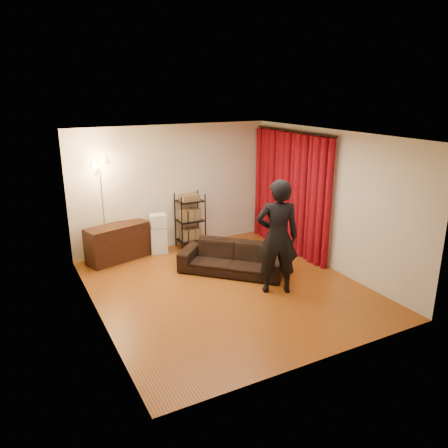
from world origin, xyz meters
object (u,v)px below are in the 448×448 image
media_cabinet (118,243)px  sofa (232,258)px  wire_shelf (190,221)px  floor_lamp (103,213)px  storage_boxes (159,234)px  person (277,237)px

media_cabinet → sofa: bearing=-59.4°
media_cabinet → wire_shelf: bearing=-15.4°
media_cabinet → floor_lamp: 0.75m
media_cabinet → storage_boxes: size_ratio=1.48×
sofa → floor_lamp: size_ratio=0.93×
sofa → person: (0.28, -1.07, 0.71)m
media_cabinet → storage_boxes: (0.88, -0.01, 0.06)m
person → media_cabinet: 3.48m
sofa → wire_shelf: (-0.14, 1.69, 0.32)m
person → media_cabinet: person is taller
person → media_cabinet: bearing=-27.7°
person → wire_shelf: person is taller
person → wire_shelf: (-0.42, 2.76, -0.39)m
storage_boxes → floor_lamp: 1.31m
person → wire_shelf: 2.82m
storage_boxes → wire_shelf: 0.78m
media_cabinet → floor_lamp: size_ratio=0.60×
wire_shelf → sofa: bearing=-87.9°
media_cabinet → person: bearing=-69.3°
sofa → wire_shelf: 1.73m
person → sofa: bearing=-49.9°
storage_boxes → media_cabinet: bearing=179.2°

